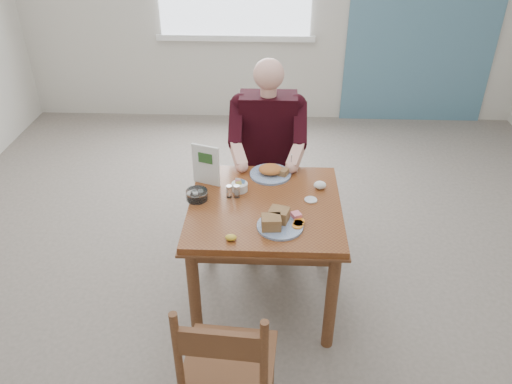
{
  "coord_description": "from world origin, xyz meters",
  "views": [
    {
      "loc": [
        0.05,
        -2.47,
        2.39
      ],
      "look_at": [
        -0.05,
        0.0,
        0.83
      ],
      "focal_mm": 35.0,
      "sensor_mm": 36.0,
      "label": 1
    }
  ],
  "objects_px": {
    "near_plate": "(278,222)",
    "far_plate": "(271,172)",
    "table": "(265,219)",
    "chair_far": "(267,175)",
    "chair_near": "(228,369)",
    "diner": "(268,141)"
  },
  "relations": [
    {
      "from": "table",
      "to": "chair_far",
      "type": "xyz_separation_m",
      "value": [
        0.0,
        0.8,
        -0.16
      ]
    },
    {
      "from": "chair_near",
      "to": "diner",
      "type": "distance_m",
      "value": 1.72
    },
    {
      "from": "diner",
      "to": "chair_near",
      "type": "bearing_deg",
      "value": -94.88
    },
    {
      "from": "table",
      "to": "far_plate",
      "type": "bearing_deg",
      "value": 84.46
    },
    {
      "from": "table",
      "to": "chair_far",
      "type": "bearing_deg",
      "value": 90.0
    },
    {
      "from": "chair_near",
      "to": "far_plate",
      "type": "height_order",
      "value": "chair_near"
    },
    {
      "from": "table",
      "to": "near_plate",
      "type": "height_order",
      "value": "near_plate"
    },
    {
      "from": "chair_near",
      "to": "near_plate",
      "type": "relative_size",
      "value": 3.37
    },
    {
      "from": "diner",
      "to": "near_plate",
      "type": "distance_m",
      "value": 0.94
    },
    {
      "from": "chair_near",
      "to": "far_plate",
      "type": "distance_m",
      "value": 1.35
    },
    {
      "from": "chair_far",
      "to": "chair_near",
      "type": "height_order",
      "value": "same"
    },
    {
      "from": "chair_near",
      "to": "diner",
      "type": "xyz_separation_m",
      "value": [
        0.14,
        1.68,
        0.33
      ]
    },
    {
      "from": "chair_far",
      "to": "chair_near",
      "type": "bearing_deg",
      "value": -94.63
    },
    {
      "from": "chair_near",
      "to": "near_plate",
      "type": "distance_m",
      "value": 0.84
    },
    {
      "from": "chair_far",
      "to": "far_plate",
      "type": "relative_size",
      "value": 2.68
    },
    {
      "from": "chair_far",
      "to": "far_plate",
      "type": "distance_m",
      "value": 0.55
    },
    {
      "from": "table",
      "to": "chair_far",
      "type": "distance_m",
      "value": 0.81
    },
    {
      "from": "chair_near",
      "to": "diner",
      "type": "bearing_deg",
      "value": 85.12
    },
    {
      "from": "near_plate",
      "to": "far_plate",
      "type": "distance_m",
      "value": 0.56
    },
    {
      "from": "chair_near",
      "to": "near_plate",
      "type": "height_order",
      "value": "chair_near"
    },
    {
      "from": "diner",
      "to": "far_plate",
      "type": "relative_size",
      "value": 3.9
    },
    {
      "from": "table",
      "to": "diner",
      "type": "bearing_deg",
      "value": 90.0
    }
  ]
}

